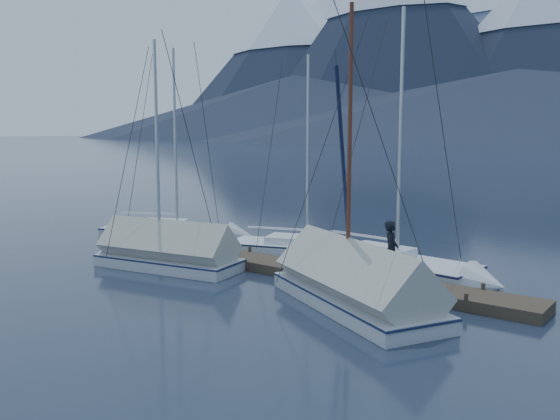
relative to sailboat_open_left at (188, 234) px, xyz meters
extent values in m
plane|color=#161F31|center=(7.59, -4.75, -0.17)|extent=(1000.00, 1000.00, 0.00)
cone|color=#475675|center=(-252.41, 415.25, 64.83)|extent=(308.00, 308.00, 130.00)
cone|color=silver|center=(-252.41, 415.25, 103.03)|extent=(133.24, 133.24, 54.60)
cone|color=#475675|center=(-102.41, 435.25, 74.83)|extent=(352.00, 352.00, 150.00)
cone|color=#192133|center=(-212.41, 295.25, 47.33)|extent=(209.00, 209.00, 95.00)
cone|color=silver|center=(-212.41, 295.25, 75.38)|extent=(90.41, 90.41, 39.90)
cone|color=#192133|center=(-132.41, 280.25, 57.33)|extent=(190.00, 190.00, 115.00)
cone|color=#192133|center=(-57.41, 290.25, 44.83)|extent=(171.00, 171.00, 90.00)
cone|color=#192133|center=(-172.41, 245.25, 17.33)|extent=(364.00, 364.00, 35.00)
cone|color=#192133|center=(-52.41, 235.25, 14.83)|extent=(416.00, 416.00, 30.00)
cube|color=#382D23|center=(7.59, -2.75, 0.00)|extent=(18.00, 1.50, 0.34)
cube|color=black|center=(1.59, -2.75, -0.22)|extent=(3.00, 1.30, 0.30)
cube|color=black|center=(7.59, -2.75, -0.22)|extent=(3.00, 1.30, 0.30)
cube|color=black|center=(13.59, -2.75, -0.22)|extent=(3.00, 1.30, 0.30)
cylinder|color=#382D23|center=(-0.41, -2.05, 0.18)|extent=(0.12, 0.12, 0.35)
cylinder|color=#382D23|center=(-0.41, -3.45, 0.18)|extent=(0.12, 0.12, 0.35)
cylinder|color=#382D23|center=(2.59, -2.05, 0.18)|extent=(0.12, 0.12, 0.35)
cylinder|color=#382D23|center=(2.59, -3.45, 0.18)|extent=(0.12, 0.12, 0.35)
cylinder|color=#382D23|center=(5.59, -2.05, 0.18)|extent=(0.12, 0.12, 0.35)
cylinder|color=#382D23|center=(5.59, -3.45, 0.18)|extent=(0.12, 0.12, 0.35)
cylinder|color=#382D23|center=(8.59, -2.05, 0.18)|extent=(0.12, 0.12, 0.35)
cylinder|color=#382D23|center=(8.59, -3.45, 0.18)|extent=(0.12, 0.12, 0.35)
cylinder|color=#382D23|center=(11.59, -2.05, 0.18)|extent=(0.12, 0.12, 0.35)
cylinder|color=#382D23|center=(11.59, -3.45, 0.18)|extent=(0.12, 0.12, 0.35)
cylinder|color=#382D23|center=(14.59, -2.05, 0.18)|extent=(0.12, 0.12, 0.35)
cylinder|color=#382D23|center=(14.59, -3.45, 0.18)|extent=(0.12, 0.12, 0.35)
cube|color=silver|center=(-0.82, -0.40, -0.04)|extent=(6.45, 4.57, 0.68)
cube|color=silver|center=(-0.82, -0.40, -0.35)|extent=(5.21, 3.33, 0.31)
cube|color=#1A1D50|center=(-0.82, -0.40, 0.24)|extent=(6.51, 4.61, 0.06)
cone|color=silver|center=(2.36, 1.16, -0.04)|extent=(1.89, 2.27, 1.98)
cube|color=silver|center=(-1.10, -0.54, 0.45)|extent=(2.57, 2.25, 0.31)
cylinder|color=#B2B7BF|center=(-0.46, -0.22, 4.41)|extent=(0.12, 0.12, 8.23)
cylinder|color=#B2B7BF|center=(-1.75, -0.86, 0.91)|extent=(2.54, 1.31, 0.09)
cylinder|color=#26262B|center=(0.93, 0.46, 4.41)|extent=(1.39, 2.80, 8.24)
cube|color=white|center=(6.31, 0.15, -0.06)|extent=(5.92, 3.58, 0.62)
cube|color=white|center=(6.31, 0.15, -0.34)|extent=(4.85, 2.51, 0.28)
cube|color=#152441|center=(6.31, 0.15, 0.21)|extent=(5.98, 3.61, 0.06)
cone|color=white|center=(9.37, 1.18, -0.06)|extent=(1.55, 2.03, 1.80)
cube|color=white|center=(6.04, 0.06, 0.39)|extent=(2.28, 1.87, 0.28)
cylinder|color=#B2B7BF|center=(6.66, 0.27, 4.00)|extent=(0.11, 0.11, 7.49)
cylinder|color=#B2B7BF|center=(5.42, -0.15, 0.82)|extent=(2.42, 0.89, 0.08)
cylinder|color=#26262B|center=(7.99, 0.72, 4.00)|extent=(0.93, 2.69, 7.50)
cube|color=silver|center=(10.53, -0.29, -0.04)|extent=(6.63, 2.74, 0.71)
cube|color=silver|center=(10.53, -0.29, -0.36)|extent=(5.57, 1.69, 0.32)
cube|color=#1C1A4F|center=(10.53, -0.29, 0.26)|extent=(6.69, 2.77, 0.06)
cone|color=silver|center=(14.23, -0.63, -0.04)|extent=(1.37, 2.17, 2.07)
cube|color=silver|center=(10.21, -0.26, 0.48)|extent=(2.39, 1.71, 0.32)
cylinder|color=#B2B7BF|center=(10.96, -0.33, 4.62)|extent=(0.13, 0.13, 8.61)
cylinder|color=#B2B7BF|center=(9.46, -0.19, 0.96)|extent=(2.90, 0.37, 0.10)
cylinder|color=#26262B|center=(12.57, -0.48, 4.62)|extent=(0.33, 3.24, 8.62)
cube|color=silver|center=(11.93, -4.96, -0.05)|extent=(6.49, 4.82, 0.66)
cube|color=silver|center=(11.93, -4.96, -0.35)|extent=(5.21, 3.52, 0.30)
cube|color=#172547|center=(11.93, -4.96, 0.23)|extent=(6.56, 4.87, 0.06)
cone|color=silver|center=(8.80, -3.31, -0.05)|extent=(1.95, 2.37, 2.11)
cylinder|color=#592819|center=(11.58, -4.77, 4.27)|extent=(0.12, 0.12, 7.98)
cylinder|color=#592819|center=(12.82, -5.42, 0.88)|extent=(2.50, 1.38, 0.09)
cylinder|color=#26262B|center=(10.21, -4.05, 4.27)|extent=(1.47, 2.76, 7.98)
cube|color=#ABABA0|center=(11.93, -4.96, 0.68)|extent=(6.24, 4.71, 2.23)
cube|color=silver|center=(4.11, -4.88, -0.05)|extent=(5.65, 2.86, 0.64)
cube|color=silver|center=(4.11, -4.88, -0.34)|extent=(4.70, 1.87, 0.29)
cube|color=#19224C|center=(4.11, -4.88, 0.22)|extent=(5.71, 2.89, 0.06)
cone|color=silver|center=(1.03, -5.44, -0.05)|extent=(1.37, 2.01, 1.85)
cylinder|color=#B2B7BF|center=(3.73, -4.95, 4.12)|extent=(0.12, 0.12, 7.71)
cylinder|color=#B2B7BF|center=(5.06, -4.70, 0.84)|extent=(2.40, 0.52, 0.09)
cylinder|color=#26262B|center=(2.40, -5.19, 4.12)|extent=(0.51, 2.68, 7.71)
cube|color=#A7A89D|center=(4.11, -4.88, 0.65)|extent=(5.39, 2.85, 1.96)
imported|color=black|center=(11.89, -2.68, 1.11)|extent=(0.68, 0.80, 1.87)
camera|label=1|loc=(20.14, -19.16, 4.80)|focal=38.00mm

